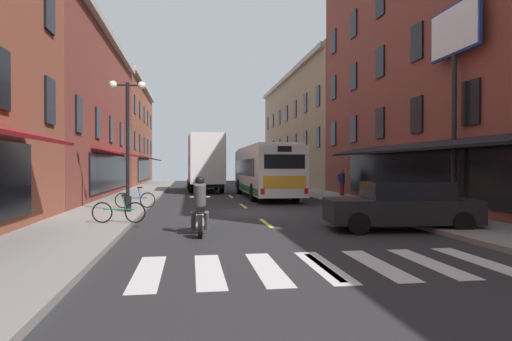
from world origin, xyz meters
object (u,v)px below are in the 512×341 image
object	(u,v)px
motorcycle_rider	(200,209)
pedestrian_mid	(299,178)
street_lamp_twin	(128,139)
billboard_sign	(454,53)
bicycle_mid	(135,199)
sedan_near	(402,206)
pedestrian_near	(342,182)
sedan_mid	(203,179)
box_truck	(205,163)
transit_bus	(265,171)
bicycle_near	(119,211)

from	to	relation	value
motorcycle_rider	pedestrian_mid	xyz separation A→B (m)	(7.26, 17.46, 0.37)
pedestrian_mid	street_lamp_twin	xyz separation A→B (m)	(-9.98, -12.09, 1.92)
billboard_sign	street_lamp_twin	bearing A→B (deg)	165.84
bicycle_mid	pedestrian_mid	world-z (taller)	pedestrian_mid
sedan_near	bicycle_mid	xyz separation A→B (m)	(-8.68, 6.92, -0.24)
billboard_sign	street_lamp_twin	xyz separation A→B (m)	(-12.04, 3.04, -3.09)
billboard_sign	pedestrian_mid	size ratio (longest dim) A/B	4.26
pedestrian_near	sedan_mid	bearing A→B (deg)	-159.01
sedan_near	street_lamp_twin	distance (m)	10.58
bicycle_mid	pedestrian_near	xyz separation A→B (m)	(11.52, 6.44, 0.47)
sedan_near	bicycle_mid	distance (m)	11.11
box_truck	pedestrian_near	distance (m)	11.06
sedan_mid	pedestrian_near	size ratio (longest dim) A/B	2.68
sedan_near	sedan_mid	bearing A→B (deg)	99.73
sedan_mid	bicycle_mid	size ratio (longest dim) A/B	2.46
box_truck	sedan_near	bearing A→B (deg)	-75.86
box_truck	pedestrian_near	size ratio (longest dim) A/B	4.97
pedestrian_mid	sedan_near	bearing A→B (deg)	-71.26
billboard_sign	transit_bus	bearing A→B (deg)	112.82
sedan_mid	transit_bus	bearing A→B (deg)	-77.83
box_truck	transit_bus	bearing A→B (deg)	-61.91
motorcycle_rider	bicycle_mid	world-z (taller)	motorcycle_rider
motorcycle_rider	pedestrian_near	size ratio (longest dim) A/B	1.32
pedestrian_mid	street_lamp_twin	world-z (taller)	street_lamp_twin
billboard_sign	motorcycle_rider	size ratio (longest dim) A/B	3.73
billboard_sign	box_truck	world-z (taller)	billboard_sign
box_truck	pedestrian_mid	bearing A→B (deg)	-27.26
bicycle_mid	motorcycle_rider	bearing A→B (deg)	-69.21
bicycle_near	pedestrian_near	xyz separation A→B (m)	(11.42, 11.51, 0.47)
billboard_sign	pedestrian_near	world-z (taller)	billboard_sign
pedestrian_near	transit_bus	bearing A→B (deg)	-106.47
billboard_sign	sedan_near	world-z (taller)	billboard_sign
transit_bus	sedan_near	size ratio (longest dim) A/B	2.46
billboard_sign	transit_bus	size ratio (longest dim) A/B	0.69
box_truck	pedestrian_mid	world-z (taller)	box_truck
pedestrian_near	street_lamp_twin	world-z (taller)	street_lamp_twin
pedestrian_near	pedestrian_mid	size ratio (longest dim) A/B	0.87
box_truck	sedan_mid	bearing A→B (deg)	89.09
box_truck	sedan_mid	distance (m)	9.06
sedan_near	motorcycle_rider	size ratio (longest dim) A/B	2.21
transit_bus	bicycle_mid	distance (m)	10.18
transit_bus	bicycle_mid	size ratio (longest dim) A/B	6.57
bicycle_near	street_lamp_twin	distance (m)	4.36
transit_bus	street_lamp_twin	size ratio (longest dim) A/B	2.18
sedan_mid	bicycle_mid	world-z (taller)	sedan_mid
billboard_sign	sedan_near	bearing A→B (deg)	-143.71
motorcycle_rider	street_lamp_twin	world-z (taller)	street_lamp_twin
motorcycle_rider	bicycle_mid	size ratio (longest dim) A/B	1.21
bicycle_near	pedestrian_near	size ratio (longest dim) A/B	1.08
transit_bus	pedestrian_near	distance (m)	4.75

